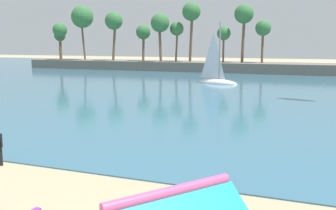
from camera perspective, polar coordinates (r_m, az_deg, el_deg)
The scene contains 4 objects.
sea at distance 61.29m, azimuth 13.95°, elevation 4.16°, with size 220.00×95.68×0.06m, color #386B84.
palm_headland at distance 69.41m, azimuth 11.98°, elevation 7.99°, with size 97.42×6.85×13.07m.
folded_kite at distance 11.00m, azimuth 0.33°, elevation -14.63°, with size 4.91×5.18×1.30m.
sailboat_near_shore at distance 50.23m, azimuth 7.36°, elevation 4.18°, with size 6.18×3.47×8.58m.
Camera 1 is at (6.73, -3.88, 5.38)m, focal length 40.12 mm.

